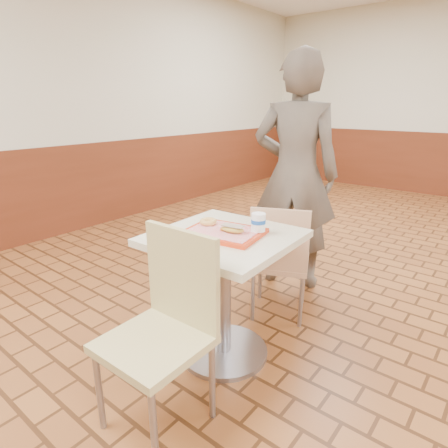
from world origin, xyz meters
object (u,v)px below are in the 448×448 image
Objects in this scene: chair_main_back at (280,257)px; serving_tray at (224,232)px; customer at (295,175)px; paper_cup at (258,222)px; chair_main_front at (166,321)px; long_john_donut at (232,229)px; ring_donut at (208,222)px; main_table at (224,276)px.

serving_tray is (-0.03, -0.56, 0.32)m from chair_main_back.
paper_cup is (0.34, -1.01, -0.07)m from customer.
chair_main_front is 6.41× the size of long_john_donut.
customer reaches higher than long_john_donut.
long_john_donut is (0.19, -0.03, 0.00)m from ring_donut.
ring_donut is 1.01× the size of paper_cup.
paper_cup reaches higher than ring_donut.
customer is at bearing 99.31° from main_table.
main_table is 0.57m from chair_main_back.
serving_tray is 0.07m from long_john_donut.
main_table is at bearing -165.96° from serving_tray.
main_table is 7.81× the size of paper_cup.
serving_tray is at bearing -144.83° from paper_cup.
long_john_donut is 1.46× the size of paper_cup.
chair_main_front is at bearing -87.66° from long_john_donut.
serving_tray is at bearing 79.29° from customer.
paper_cup is at bearing 49.50° from long_john_donut.
customer is (-0.22, 0.56, 0.46)m from chair_main_back.
chair_main_front reaches higher than long_john_donut.
paper_cup reaches higher than long_john_donut.
chair_main_front is at bearing -81.38° from serving_tray.
customer reaches higher than chair_main_front.
customer reaches higher than chair_main_back.
long_john_donut reaches higher than chair_main_back.
chair_main_back is 8.26× the size of ring_donut.
customer reaches higher than ring_donut.
main_table is at bearing -10.20° from ring_donut.
ring_donut is 0.30m from paper_cup.
chair_main_front is 0.71m from paper_cup.
chair_main_front reaches higher than main_table.
serving_tray is (-0.08, 0.52, 0.27)m from chair_main_front.
chair_main_front reaches higher than ring_donut.
chair_main_back reaches higher than main_table.
paper_cup reaches higher than main_table.
chair_main_back is 0.75m from customer.
paper_cup is at bearing 88.28° from customer.
main_table is 0.38m from paper_cup.
ring_donut is at bearing 72.52° from customer.
customer is 1.14m from serving_tray.
customer is at bearing 108.30° from paper_cup.
main_table is 7.71× the size of ring_donut.
chair_main_front is 0.59m from serving_tray.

